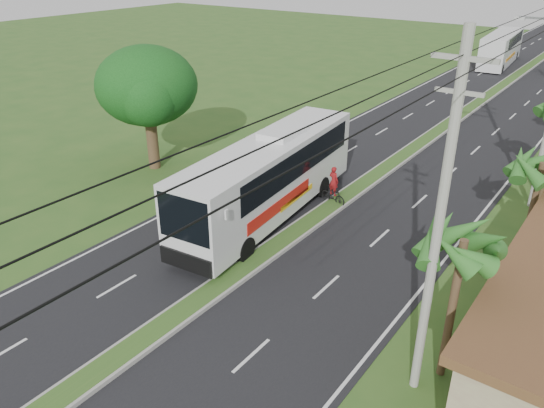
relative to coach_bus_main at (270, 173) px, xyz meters
The scene contains 12 objects.
ground 9.40m from the coach_bus_main, 76.34° to the right, with size 180.00×180.00×0.00m, color #2E541F.
road_asphalt 11.62m from the coach_bus_main, 79.12° to the left, with size 14.00×160.00×0.02m, color black.
median_strip 11.60m from the coach_bus_main, 79.12° to the left, with size 1.20×160.00×0.18m.
lane_edge_left 12.29m from the coach_bus_main, 112.18° to the left, with size 0.12×160.00×0.01m, color silver.
lane_edge_right 14.44m from the coach_bus_main, 51.62° to the left, with size 0.12×160.00×0.01m, color silver.
palm_verge_a 12.80m from the coach_bus_main, 27.62° to the right, with size 2.40×2.40×5.45m.
palm_verge_b 12.13m from the coach_bus_main, 15.34° to the left, with size 2.40×2.40×5.05m.
shade_tree 10.38m from the coach_bus_main, behind, with size 6.30×6.00×7.54m.
utility_pole_a 13.07m from the coach_bus_main, 32.69° to the right, with size 1.60×0.28×11.00m.
coach_bus_main is the anchor object (origin of this frame).
coach_bus_far 47.61m from the coach_bus_main, 91.44° to the left, with size 3.68×12.55×3.60m.
motorcyclist 3.99m from the coach_bus_main, 58.42° to the left, with size 1.68×0.74×2.17m.
Camera 1 is at (12.26, -10.90, 12.55)m, focal length 35.00 mm.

